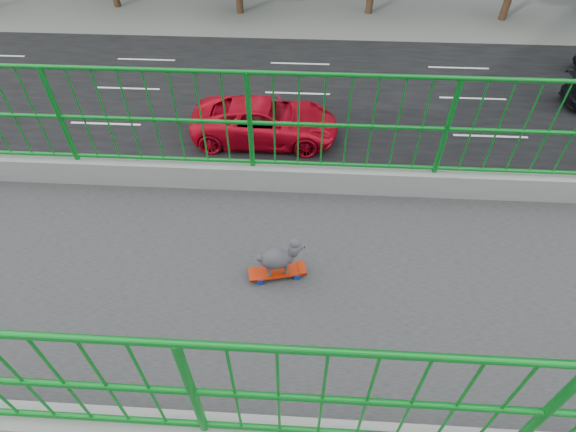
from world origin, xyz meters
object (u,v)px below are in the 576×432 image
Objects in this scene: poodle at (279,257)px; car_2 at (265,121)px; skateboard at (277,272)px; car_0 at (517,254)px.

car_2 is (-12.29, -1.53, -6.47)m from poodle.
skateboard reaches higher than car_0.
car_2 is (-6.40, -7.79, 0.02)m from car_0.
poodle is 13.97m from car_2.
car_0 is (-5.89, 6.28, -6.27)m from skateboard.
poodle reaches higher than car_2.
car_0 is (-5.89, 6.26, -6.49)m from poodle.
poodle is (-0.01, 0.02, 0.22)m from skateboard.
skateboard reaches higher than car_2.
poodle is at bearing -172.90° from car_2.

